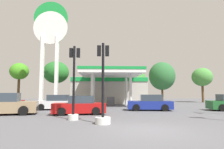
{
  "coord_description": "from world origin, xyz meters",
  "views": [
    {
      "loc": [
        -1.94,
        -8.51,
        1.61
      ],
      "look_at": [
        -0.85,
        13.96,
        3.73
      ],
      "focal_mm": 31.02,
      "sensor_mm": 36.0,
      "label": 1
    }
  ],
  "objects": [
    {
      "name": "tree_5",
      "position": [
        14.89,
        23.34,
        4.23
      ],
      "size": [
        3.35,
        3.35,
        5.8
      ],
      "color": "brown",
      "rests_on": "ground"
    },
    {
      "name": "tree_0",
      "position": [
        -15.42,
        23.23,
        4.99
      ],
      "size": [
        2.93,
        2.93,
        6.41
      ],
      "color": "brown",
      "rests_on": "ground"
    },
    {
      "name": "tree_4",
      "position": [
        8.68,
        25.51,
        4.58
      ],
      "size": [
        4.66,
        4.66,
        7.1
      ],
      "color": "brown",
      "rests_on": "ground"
    },
    {
      "name": "car_3",
      "position": [
        -3.67,
        6.25,
        0.63
      ],
      "size": [
        4.04,
        2.12,
        1.39
      ],
      "color": "black",
      "rests_on": "ground"
    },
    {
      "name": "traffic_signal_0",
      "position": [
        -1.92,
        1.72,
        1.3
      ],
      "size": [
        0.81,
        0.81,
        4.26
      ],
      "color": "silver",
      "rests_on": "ground"
    },
    {
      "name": "gas_station",
      "position": [
        -0.95,
        21.63,
        2.17
      ],
      "size": [
        11.1,
        14.16,
        4.4
      ],
      "color": "#ADA89E",
      "rests_on": "ground"
    },
    {
      "name": "ground_plane",
      "position": [
        0.0,
        0.0,
        0.0
      ],
      "size": [
        90.0,
        90.0,
        0.0
      ],
      "primitive_type": "plane",
      "color": "#56565B",
      "rests_on": "ground"
    },
    {
      "name": "car_5",
      "position": [
        -9.14,
        6.28,
        0.72
      ],
      "size": [
        4.76,
        2.81,
        1.6
      ],
      "color": "black",
      "rests_on": "ground"
    },
    {
      "name": "tree_2",
      "position": [
        -2.6,
        22.94,
        3.72
      ],
      "size": [
        3.16,
        3.16,
        5.44
      ],
      "color": "brown",
      "rests_on": "ground"
    },
    {
      "name": "traffic_signal_1",
      "position": [
        -3.68,
        3.28,
        1.78
      ],
      "size": [
        0.65,
        0.67,
        4.46
      ],
      "color": "silver",
      "rests_on": "ground"
    },
    {
      "name": "station_pole_sign",
      "position": [
        -9.03,
        17.36,
        9.11
      ],
      "size": [
        4.56,
        0.56,
        14.04
      ],
      "color": "white",
      "rests_on": "ground"
    },
    {
      "name": "tree_3",
      "position": [
        3.28,
        23.23,
        3.87
      ],
      "size": [
        3.79,
        3.79,
        5.74
      ],
      "color": "brown",
      "rests_on": "ground"
    },
    {
      "name": "car_1",
      "position": [
        2.38,
        9.17,
        0.65
      ],
      "size": [
        4.2,
        2.24,
        1.44
      ],
      "color": "black",
      "rests_on": "ground"
    },
    {
      "name": "car_4",
      "position": [
        -6.29,
        10.37,
        0.64
      ],
      "size": [
        3.98,
        1.86,
        1.41
      ],
      "color": "black",
      "rests_on": "ground"
    },
    {
      "name": "tree_1",
      "position": [
        -9.69,
        23.8,
        4.96
      ],
      "size": [
        4.23,
        4.23,
        6.8
      ],
      "color": "brown",
      "rests_on": "ground"
    }
  ]
}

